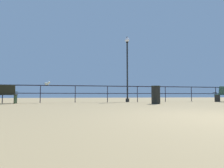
# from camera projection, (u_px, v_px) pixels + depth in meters

# --- Properties ---
(pier_railing) EXTENTS (21.26, 0.05, 1.01)m
(pier_railing) POSITION_uv_depth(u_px,v_px,m) (123.00, 90.00, 11.11)
(pier_railing) COLOR black
(pier_railing) RESTS_ON ground_plane
(lamppost_center) EXTENTS (0.29, 0.29, 4.31)m
(lamppost_center) POSITION_uv_depth(u_px,v_px,m) (127.00, 64.00, 11.64)
(lamppost_center) COLOR black
(lamppost_center) RESTS_ON ground_plane
(seagull_on_rail) EXTENTS (0.44, 0.27, 0.22)m
(seagull_on_rail) POSITION_uv_depth(u_px,v_px,m) (47.00, 83.00, 10.19)
(seagull_on_rail) COLOR silver
(seagull_on_rail) RESTS_ON pier_railing
(trash_bin) EXTENTS (0.45, 0.45, 0.90)m
(trash_bin) POSITION_uv_depth(u_px,v_px,m) (156.00, 95.00, 8.89)
(trash_bin) COLOR black
(trash_bin) RESTS_ON ground_plane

